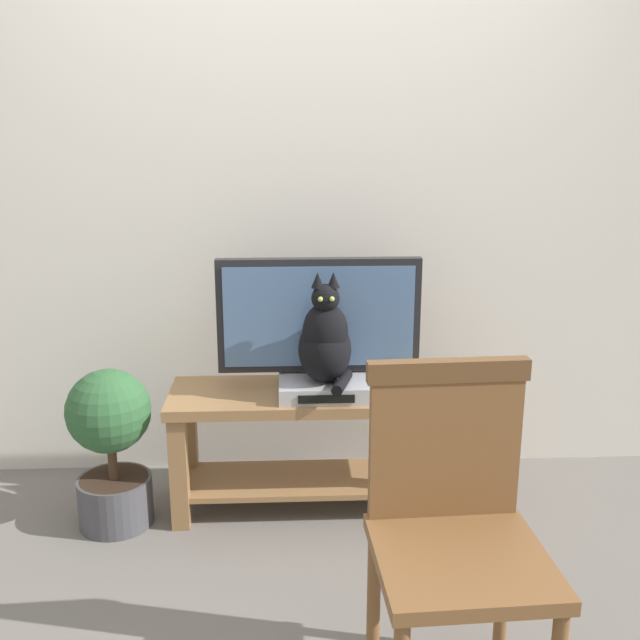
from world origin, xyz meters
The scene contains 9 objects.
ground_plane centered at (0.00, 0.00, 0.00)m, with size 12.00×12.00×0.00m, color slate.
back_wall centered at (0.00, 0.94, 1.40)m, with size 7.00×0.12×2.80m, color silver.
tv_stand centered at (0.06, 0.48, 0.35)m, with size 1.23×0.41×0.52m.
tv centered at (0.06, 0.53, 0.80)m, with size 0.82×0.20×0.54m.
media_box centered at (0.08, 0.42, 0.55)m, with size 0.37×0.24×0.07m.
cat centered at (0.08, 0.41, 0.75)m, with size 0.22×0.31×0.45m.
wooden_chair centered at (0.37, -0.58, 0.56)m, with size 0.47×0.47×0.96m.
book_stack centered at (0.49, 0.45, 0.57)m, with size 0.23×0.18×0.10m.
potted_plant centered at (-0.77, 0.37, 0.36)m, with size 0.33×0.33×0.66m.
Camera 1 is at (-0.07, -2.35, 1.58)m, focal length 41.25 mm.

